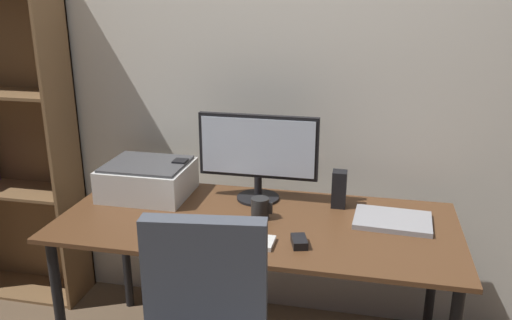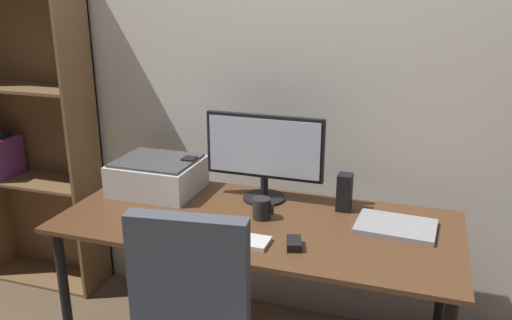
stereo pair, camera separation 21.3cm
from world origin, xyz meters
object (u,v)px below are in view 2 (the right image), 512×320
speaker_right (344,192)px  desk (257,236)px  printer (157,175)px  coffee_mug (262,208)px  laptop (396,226)px  keyboard (233,239)px  bookshelf (31,137)px  speaker_left (190,174)px  monitor (264,152)px  mouse (294,244)px

speaker_right → desk: bearing=-146.1°
printer → desk: bearing=-17.0°
coffee_mug → speaker_right: size_ratio=0.55×
coffee_mug → laptop: coffee_mug is taller
keyboard → bookshelf: 1.58m
speaker_left → speaker_right: size_ratio=1.00×
keyboard → speaker_left: 0.59m
monitor → bookshelf: bookshelf is taller
mouse → speaker_left: speaker_left is taller
desk → monitor: 0.39m
coffee_mug → mouse: bearing=-47.2°
monitor → desk: bearing=-79.6°
monitor → keyboard: 0.50m
monitor → coffee_mug: bearing=-75.3°
laptop → printer: (-1.14, 0.08, 0.07)m
mouse → printer: (-0.78, 0.37, 0.06)m
mouse → laptop: 0.46m
speaker_left → printer: size_ratio=0.43×
mouse → speaker_right: (0.12, 0.42, 0.07)m
laptop → speaker_right: (-0.24, 0.13, 0.07)m
coffee_mug → laptop: bearing=7.5°
speaker_left → desk: bearing=-28.2°
desk → keyboard: keyboard is taller
keyboard → speaker_right: size_ratio=1.71×
bookshelf → mouse: bearing=-18.5°
keyboard → bookshelf: bearing=158.8°
keyboard → printer: 0.67m
laptop → printer: size_ratio=0.80×
speaker_right → printer: speaker_right is taller
desk → mouse: 0.30m
speaker_left → keyboard: bearing=-48.4°
mouse → speaker_right: size_ratio=0.56×
mouse → laptop: (0.36, 0.29, -0.01)m
laptop → monitor: bearing=171.1°
monitor → speaker_right: 0.41m
desk → mouse: size_ratio=17.76×
speaker_right → printer: bearing=-176.8°
monitor → coffee_mug: size_ratio=5.93×
speaker_right → bookshelf: bookshelf is taller
speaker_left → printer: (-0.15, -0.05, -0.00)m
monitor → mouse: (0.26, -0.43, -0.22)m
desk → printer: (-0.57, 0.17, 0.16)m
keyboard → mouse: size_ratio=3.02×
mouse → speaker_left: size_ratio=0.56×
printer → bookshelf: bookshelf is taller
mouse → coffee_mug: bearing=116.5°
desk → coffee_mug: size_ratio=18.20×
keyboard → bookshelf: (-1.46, 0.59, 0.13)m
laptop → speaker_left: (-0.99, 0.13, 0.07)m
desk → speaker_left: size_ratio=10.03×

